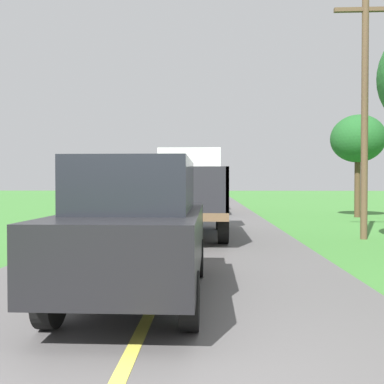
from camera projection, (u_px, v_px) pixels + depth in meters
name	position (u px, v px, depth m)	size (l,w,h in m)	color
ground_plane	(129.00, 367.00, 3.67)	(200.00, 200.00, 0.00)	#3D7A33
road_surface	(129.00, 363.00, 3.67)	(6.40, 120.00, 0.08)	#565454
centre_line	(129.00, 358.00, 3.67)	(0.14, 108.00, 0.01)	#E0D64C
banana_truck_near	(189.00, 190.00, 13.31)	(2.38, 5.82, 2.80)	#2D2D30
banana_truck_far	(197.00, 188.00, 23.24)	(2.38, 5.82, 2.80)	#2D2D30
utility_pole_roadside	(365.00, 109.00, 12.16)	(1.85, 0.20, 7.28)	brown
roadside_tree_mid_right	(358.00, 139.00, 20.29)	(2.64, 2.64, 5.14)	#4C3823
following_car	(139.00, 227.00, 5.62)	(1.74, 4.10, 1.92)	black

